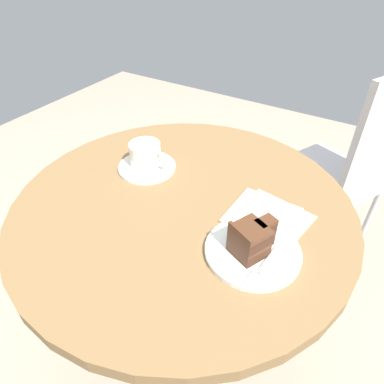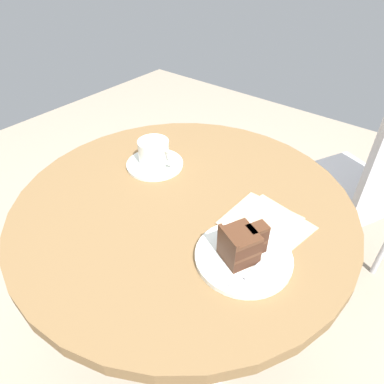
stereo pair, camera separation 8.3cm
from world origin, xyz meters
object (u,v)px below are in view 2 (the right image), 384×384
(teaspoon, at_px, (148,155))
(saucer, at_px, (155,164))
(cake_slice, at_px, (242,244))
(coffee_cup, at_px, (154,151))
(napkin, at_px, (264,224))
(cafe_chair, at_px, (373,178))
(fork, at_px, (250,274))
(cake_plate, at_px, (243,257))

(teaspoon, bearing_deg, saucer, -122.24)
(teaspoon, xyz_separation_m, cake_slice, (0.43, -0.16, 0.04))
(coffee_cup, relative_size, teaspoon, 1.12)
(saucer, bearing_deg, teaspoon, 159.96)
(cake_slice, bearing_deg, saucer, 159.17)
(saucer, bearing_deg, napkin, -2.79)
(coffee_cup, relative_size, cafe_chair, 0.13)
(cake_slice, relative_size, cafe_chair, 0.11)
(teaspoon, bearing_deg, cafe_chair, -53.96)
(saucer, height_order, fork, fork)
(fork, bearing_deg, cake_plate, -130.19)
(teaspoon, height_order, fork, fork)
(cake_slice, relative_size, napkin, 0.54)
(saucer, relative_size, cake_slice, 1.55)
(saucer, height_order, cafe_chair, cafe_chair)
(cake_plate, relative_size, fork, 1.47)
(cake_plate, relative_size, napkin, 1.05)
(cake_plate, distance_m, fork, 0.05)
(cake_plate, bearing_deg, fork, -45.43)
(cake_plate, height_order, cafe_chair, cafe_chair)
(coffee_cup, xyz_separation_m, cake_plate, (0.39, -0.14, -0.04))
(saucer, distance_m, fork, 0.46)
(fork, bearing_deg, saucer, -107.20)
(saucer, relative_size, cafe_chair, 0.18)
(cake_plate, height_order, cake_slice, cake_slice)
(cake_plate, bearing_deg, coffee_cup, 159.83)
(teaspoon, height_order, napkin, teaspoon)
(coffee_cup, height_order, fork, coffee_cup)
(napkin, bearing_deg, coffee_cup, 176.32)
(fork, relative_size, cafe_chair, 0.15)
(saucer, bearing_deg, coffee_cup, 129.64)
(teaspoon, bearing_deg, napkin, -106.85)
(fork, xyz_separation_m, napkin, (-0.05, 0.16, -0.01))
(napkin, relative_size, cafe_chair, 0.21)
(saucer, relative_size, napkin, 0.84)
(cake_plate, distance_m, napkin, 0.12)
(coffee_cup, relative_size, napkin, 0.61)
(teaspoon, distance_m, napkin, 0.42)
(coffee_cup, bearing_deg, saucer, -50.36)
(fork, bearing_deg, coffee_cup, -107.65)
(coffee_cup, bearing_deg, teaspoon, 165.84)
(cake_plate, bearing_deg, saucer, 160.38)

